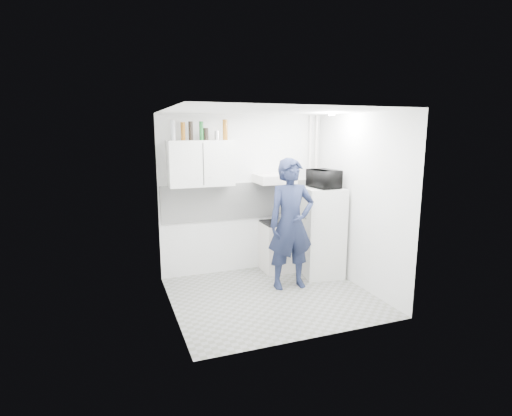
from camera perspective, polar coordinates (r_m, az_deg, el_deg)
name	(u,v)px	position (r m, az deg, el deg)	size (l,w,h in m)	color
floor	(272,296)	(5.88, 2.30, -12.50)	(2.80, 2.80, 0.00)	gray
ceiling	(273,111)	(5.40, 2.51, 13.72)	(2.80, 2.80, 0.00)	white
wall_back	(244,194)	(6.64, -1.77, 1.95)	(2.80, 2.80, 0.00)	silver
wall_left	(170,215)	(5.12, -12.19, -0.98)	(2.60, 2.60, 0.00)	silver
wall_right	(359,202)	(6.16, 14.49, 0.90)	(2.60, 2.60, 0.00)	silver
person	(291,224)	(5.95, 5.03, -2.31)	(0.71, 0.47, 1.96)	#1A213C
stove	(277,247)	(6.79, 3.08, -5.57)	(0.51, 0.51, 0.82)	silver
fridge	(322,232)	(6.56, 9.46, -3.43)	(0.60, 0.60, 1.45)	silver
stove_top	(278,222)	(6.69, 3.12, -2.08)	(0.49, 0.49, 0.03)	black
saucepan	(278,218)	(6.70, 3.19, -1.42)	(0.20, 0.20, 0.11)	silver
microwave	(324,179)	(6.40, 9.71, 4.14)	(0.35, 0.52, 0.29)	black
bottle_a	(173,130)	(6.12, -11.78, 10.81)	(0.07, 0.07, 0.29)	#B2B7BC
bottle_b	(183,131)	(6.14, -10.39, 10.73)	(0.07, 0.07, 0.27)	brown
bottle_c	(191,131)	(6.17, -9.30, 10.82)	(0.07, 0.07, 0.28)	black
bottle_d	(201,131)	(6.20, -7.81, 10.87)	(0.06, 0.06, 0.28)	#144C1E
canister_a	(206,134)	(6.21, -7.16, 10.44)	(0.07, 0.07, 0.18)	black
canister_b	(217,135)	(6.26, -5.61, 10.27)	(0.07, 0.07, 0.14)	silver
bottle_e	(225,130)	(6.29, -4.43, 11.08)	(0.08, 0.08, 0.31)	brown
upper_cabinet	(201,163)	(6.21, -7.89, 6.34)	(1.00, 0.35, 0.70)	silver
range_hood	(275,179)	(6.54, 2.67, 4.18)	(0.60, 0.50, 0.14)	silver
backsplash	(244,200)	(6.65, -1.73, 1.08)	(2.74, 0.03, 0.60)	white
pipe_a	(315,191)	(7.09, 8.45, 2.40)	(0.05, 0.05, 2.60)	silver
pipe_b	(309,191)	(7.04, 7.59, 2.36)	(0.04, 0.04, 2.60)	silver
ceiling_spot_fixture	(332,115)	(6.03, 10.76, 12.97)	(0.10, 0.10, 0.02)	white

